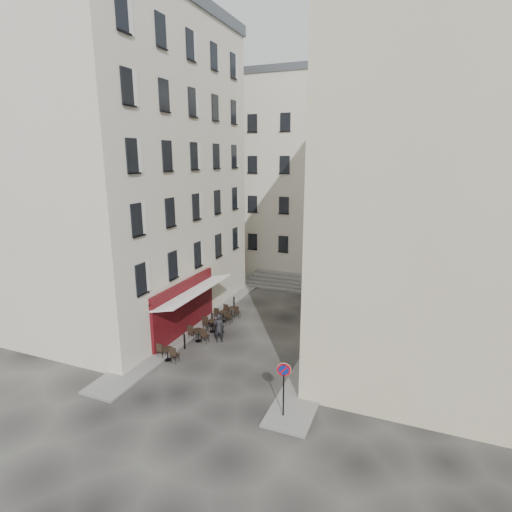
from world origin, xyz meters
The scene contains 18 objects.
ground centered at (0.00, 0.00, 0.00)m, with size 90.00×90.00×0.00m, color black.
sidewalk_left centered at (-4.50, 4.00, 0.06)m, with size 2.00×22.00×0.12m, color slate.
sidewalk_right centered at (4.50, 3.00, 0.06)m, with size 2.00×18.00×0.12m, color slate.
building_left centered at (-10.50, 3.00, 10.31)m, with size 12.20×16.20×20.60m.
building_right centered at (10.50, 3.50, 9.31)m, with size 12.20×14.20×18.60m.
building_back centered at (-1.00, 19.00, 9.31)m, with size 18.20×10.20×18.60m.
cafe_storefront centered at (-4.32, 1.00, 1.88)m, with size 1.74×7.30×3.50m.
stone_steps centered at (0.00, 12.57, 0.40)m, with size 9.00×3.15×0.80m.
bollard_near centered at (-3.25, -1.00, 0.53)m, with size 0.12×0.12×0.98m.
bollard_mid centered at (-3.25, 2.50, 0.53)m, with size 0.12×0.12×0.98m.
bollard_far centered at (-3.25, 6.00, 0.53)m, with size 0.12×0.12×0.98m.
no_parking_sign centered at (4.23, -5.01, 1.87)m, with size 0.59×0.19×2.64m.
bistro_table_a centered at (-3.35, -2.57, 0.48)m, with size 1.34×0.63×0.94m.
bistro_table_b centered at (-2.95, 0.16, 0.50)m, with size 1.40×0.66×0.98m.
bistro_table_c centered at (-2.77, 1.73, 0.51)m, with size 1.41×0.66×0.99m.
bistro_table_d centered at (-2.88, 3.45, 0.48)m, with size 1.33×0.62×0.94m.
bistro_table_e centered at (-2.71, 4.51, 0.45)m, with size 1.25×0.59×0.88m.
pedestrian centered at (-1.77, 0.62, 0.92)m, with size 0.67×0.44×1.83m, color black.
Camera 1 is at (8.82, -19.66, 11.13)m, focal length 28.00 mm.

